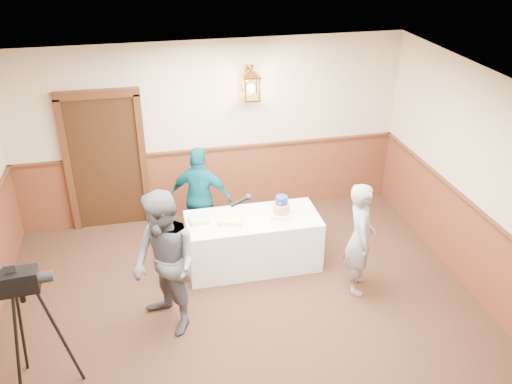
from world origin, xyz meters
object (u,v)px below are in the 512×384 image
Objects in this scene: display_table at (253,241)px; sheet_cake_green at (199,220)px; sheet_cake_yellow at (230,221)px; assistant_p at (201,197)px; tv_camera_rig at (33,339)px; baker at (360,239)px; interviewer at (165,264)px; tiered_cake at (281,208)px.

sheet_cake_green is at bearing 176.11° from display_table.
sheet_cake_yellow is 0.42m from sheet_cake_green.
assistant_p is (-0.30, 0.75, -0.01)m from sheet_cake_yellow.
assistant_p is at bearing 45.80° from tv_camera_rig.
baker is at bearing -34.00° from display_table.
sheet_cake_yellow is at bearing -170.45° from display_table.
sheet_cake_green is at bearing 165.88° from sheet_cake_yellow.
assistant_p is at bearing 64.45° from baker.
display_table is at bearing 100.74° from interviewer.
sheet_cake_green is 1.19m from interviewer.
tv_camera_rig is at bearing -92.39° from interviewer.
sheet_cake_yellow is 0.20× the size of assistant_p.
assistant_p is at bearing 111.83° from sheet_cake_yellow.
tv_camera_rig is at bearing 72.31° from assistant_p.
interviewer is at bearing 21.87° from tv_camera_rig.
sheet_cake_yellow reaches higher than display_table.
sheet_cake_green is (-0.72, 0.05, 0.40)m from display_table.
sheet_cake_yellow is at bearing -14.12° from sheet_cake_green.
sheet_cake_yellow is 1.70m from baker.
baker is 1.00× the size of assistant_p.
interviewer is at bearing -133.57° from sheet_cake_yellow.
tiered_cake is (0.39, -0.03, 0.49)m from display_table.
baker is at bearing 162.29° from assistant_p.
assistant_p reaches higher than sheet_cake_yellow.
baker reaches higher than sheet_cake_green.
tv_camera_rig is (-3.80, -0.88, -0.10)m from baker.
interviewer is (-0.92, -0.97, 0.11)m from sheet_cake_yellow.
tv_camera_rig is at bearing 117.20° from baker.
display_table is at bearing 9.55° from sheet_cake_yellow.
interviewer is 1.16× the size of assistant_p.
display_table is at bearing 175.68° from tiered_cake.
tiered_cake is 0.71m from sheet_cake_yellow.
baker reaches higher than display_table.
interviewer reaches higher than assistant_p.
baker is (1.93, -0.86, -0.01)m from sheet_cake_green.
baker is 2.36m from assistant_p.
interviewer is at bearing -115.72° from sheet_cake_green.
sheet_cake_green reaches higher than display_table.
tv_camera_rig is at bearing -144.22° from sheet_cake_yellow.
sheet_cake_yellow reaches higher than sheet_cake_green.
tv_camera_rig is (-2.28, -1.64, -0.11)m from sheet_cake_yellow.
sheet_cake_green is at bearing 79.99° from baker.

